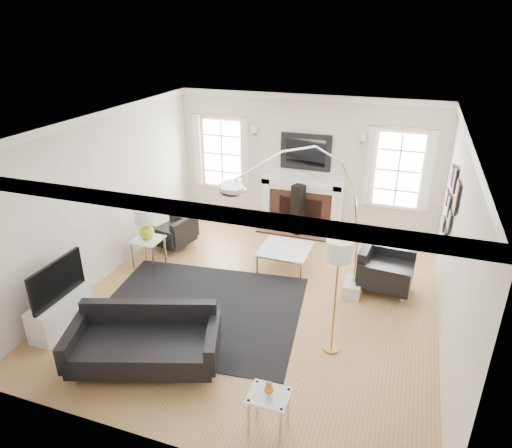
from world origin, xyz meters
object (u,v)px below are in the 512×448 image
at_px(fireplace, 302,205).
at_px(gourd_lamp, 145,222).
at_px(coffee_table, 285,250).
at_px(sofa, 145,342).
at_px(armchair_right, 383,270).
at_px(arc_floor_lamp, 300,223).
at_px(armchair_left, 175,233).

distance_m(fireplace, gourd_lamp, 3.35).
xyz_separation_m(fireplace, coffee_table, (0.14, -1.73, -0.19)).
distance_m(sofa, coffee_table, 3.19).
bearing_deg(armchair_right, gourd_lamp, -171.35).
distance_m(gourd_lamp, arc_floor_lamp, 2.92).
bearing_deg(fireplace, arc_floor_lamp, -77.37).
distance_m(sofa, armchair_right, 3.96).
bearing_deg(fireplace, sofa, -100.48).
bearing_deg(fireplace, armchair_left, -142.22).
height_order(coffee_table, gourd_lamp, gourd_lamp).
bearing_deg(armchair_left, armchair_right, -3.33).
relative_size(armchair_right, gourd_lamp, 1.69).
distance_m(armchair_right, coffee_table, 1.72).
bearing_deg(armchair_left, coffee_table, -2.01).
distance_m(fireplace, coffee_table, 1.75).
bearing_deg(coffee_table, fireplace, 94.51).
height_order(armchair_right, gourd_lamp, gourd_lamp).
xyz_separation_m(armchair_right, arc_floor_lamp, (-1.21, -0.99, 1.09)).
relative_size(fireplace, arc_floor_lamp, 0.64).
relative_size(coffee_table, arc_floor_lamp, 0.33).
distance_m(armchair_left, armchair_right, 3.99).
distance_m(fireplace, arc_floor_lamp, 3.08).
relative_size(gourd_lamp, arc_floor_lamp, 0.22).
height_order(sofa, armchair_right, armchair_right).
bearing_deg(gourd_lamp, arc_floor_lamp, -7.52).
xyz_separation_m(armchair_left, armchair_right, (3.98, -0.23, 0.05)).
height_order(sofa, coffee_table, sofa).
bearing_deg(arc_floor_lamp, gourd_lamp, 172.48).
relative_size(armchair_left, armchair_right, 0.93).
xyz_separation_m(sofa, armchair_right, (2.73, 2.87, 0.01)).
bearing_deg(armchair_right, armchair_left, 176.67).
height_order(armchair_left, gourd_lamp, gourd_lamp).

